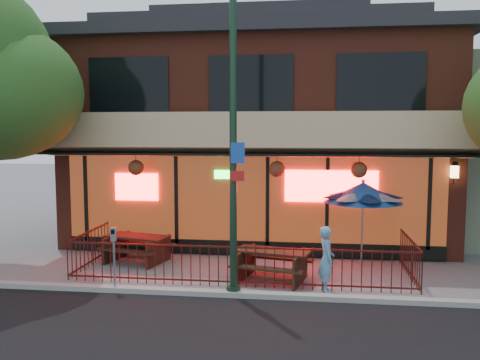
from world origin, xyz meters
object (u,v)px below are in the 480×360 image
(street_light, at_px, (233,155))
(parking_meter_near, at_px, (114,248))
(picnic_table_left, at_px, (137,245))
(picnic_table_right, at_px, (273,261))
(pedestrian, at_px, (326,259))
(patio_umbrella, at_px, (363,192))

(street_light, bearing_deg, parking_meter_near, -178.38)
(street_light, distance_m, picnic_table_left, 4.77)
(picnic_table_right, relative_size, pedestrian, 1.35)
(picnic_table_left, relative_size, patio_umbrella, 0.85)
(patio_umbrella, bearing_deg, pedestrian, -114.31)
(street_light, distance_m, pedestrian, 3.20)
(patio_umbrella, distance_m, parking_meter_near, 6.60)
(picnic_table_right, relative_size, parking_meter_near, 1.38)
(parking_meter_near, bearing_deg, street_light, 1.62)
(picnic_table_left, xyz_separation_m, picnic_table_right, (3.87, -1.29, 0.01))
(street_light, xyz_separation_m, patio_umbrella, (3.11, 2.80, -1.12))
(street_light, height_order, parking_meter_near, street_light)
(parking_meter_near, bearing_deg, picnic_table_right, 20.00)
(patio_umbrella, height_order, pedestrian, patio_umbrella)
(street_light, relative_size, picnic_table_left, 3.46)
(picnic_table_left, height_order, patio_umbrella, patio_umbrella)
(picnic_table_right, relative_size, patio_umbrella, 0.86)
(street_light, bearing_deg, pedestrian, 13.67)
(street_light, height_order, pedestrian, street_light)
(street_light, distance_m, picnic_table_right, 3.02)
(picnic_table_left, distance_m, picnic_table_right, 4.08)
(picnic_table_left, height_order, picnic_table_right, picnic_table_right)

